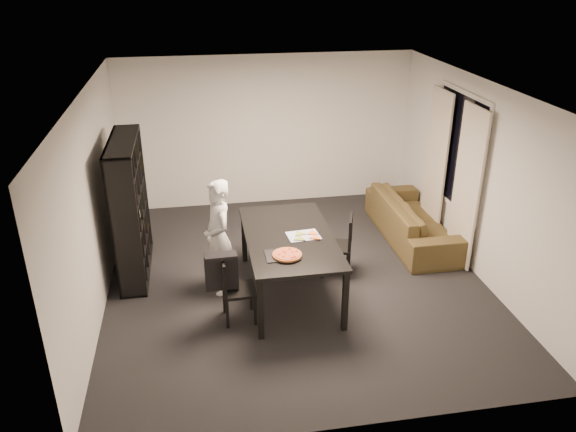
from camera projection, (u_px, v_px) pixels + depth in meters
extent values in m
cube|color=black|center=(295.00, 278.00, 7.73)|extent=(5.00, 5.50, 0.01)
cube|color=white|center=(297.00, 89.00, 6.64)|extent=(5.00, 5.50, 0.01)
cube|color=white|center=(267.00, 131.00, 9.65)|extent=(5.00, 0.01, 2.60)
cube|color=white|center=(356.00, 311.00, 4.72)|extent=(5.00, 0.01, 2.60)
cube|color=white|center=(93.00, 204.00, 6.80)|extent=(0.01, 5.50, 2.60)
cube|color=white|center=(478.00, 179.00, 7.57)|extent=(0.01, 5.50, 2.60)
cube|color=black|center=(459.00, 151.00, 8.02)|extent=(0.02, 1.40, 1.60)
cube|color=white|center=(459.00, 151.00, 8.02)|extent=(0.03, 1.52, 1.72)
cube|color=beige|center=(467.00, 187.00, 7.69)|extent=(0.03, 0.70, 2.25)
cube|color=beige|center=(436.00, 163.00, 8.62)|extent=(0.03, 0.70, 2.25)
cube|color=black|center=(130.00, 208.00, 7.53)|extent=(0.35, 1.50, 1.90)
cube|color=black|center=(289.00, 237.00, 7.08)|extent=(1.10, 1.98, 0.04)
cube|color=black|center=(261.00, 310.00, 6.34)|extent=(0.07, 0.07, 0.78)
cube|color=black|center=(345.00, 301.00, 6.49)|extent=(0.07, 0.07, 0.78)
cube|color=black|center=(244.00, 236.00, 8.01)|extent=(0.07, 0.07, 0.78)
cube|color=black|center=(312.00, 231.00, 8.16)|extent=(0.07, 0.07, 0.78)
cube|color=black|center=(239.00, 290.00, 6.70)|extent=(0.41, 0.41, 0.04)
cube|color=black|center=(223.00, 275.00, 6.57)|extent=(0.05, 0.39, 0.42)
cube|color=black|center=(223.00, 261.00, 6.49)|extent=(0.04, 0.37, 0.05)
cube|color=black|center=(255.00, 311.00, 6.67)|extent=(0.04, 0.04, 0.38)
cube|color=black|center=(251.00, 296.00, 6.96)|extent=(0.04, 0.04, 0.38)
cube|color=black|center=(227.00, 314.00, 6.60)|extent=(0.04, 0.04, 0.38)
cube|color=black|center=(224.00, 299.00, 6.90)|extent=(0.04, 0.04, 0.38)
cube|color=black|center=(336.00, 246.00, 7.69)|extent=(0.51, 0.51, 0.04)
cube|color=black|center=(351.00, 232.00, 7.56)|extent=(0.16, 0.40, 0.43)
cube|color=black|center=(351.00, 218.00, 7.48)|extent=(0.15, 0.37, 0.05)
cube|color=black|center=(324.00, 253.00, 7.96)|extent=(0.04, 0.04, 0.39)
cube|color=black|center=(322.00, 265.00, 7.65)|extent=(0.04, 0.04, 0.39)
cube|color=black|center=(349.00, 255.00, 7.91)|extent=(0.04, 0.04, 0.39)
cube|color=black|center=(348.00, 267.00, 7.60)|extent=(0.04, 0.04, 0.39)
cube|color=black|center=(222.00, 274.00, 6.56)|extent=(0.39, 0.09, 0.42)
cube|color=black|center=(221.00, 256.00, 6.46)|extent=(0.38, 0.18, 0.05)
imported|color=silver|center=(218.00, 237.00, 7.15)|extent=(0.50, 0.64, 1.54)
cube|color=black|center=(282.00, 255.00, 6.59)|extent=(0.40, 0.32, 0.01)
cylinder|color=#A65A30|center=(287.00, 255.00, 6.56)|extent=(0.35, 0.35, 0.02)
cylinder|color=#CE6D35|center=(287.00, 254.00, 6.55)|extent=(0.31, 0.31, 0.01)
cube|color=silver|center=(303.00, 236.00, 7.06)|extent=(0.43, 0.34, 0.01)
imported|color=#41341A|center=(413.00, 219.00, 8.70)|extent=(0.86, 2.21, 0.65)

